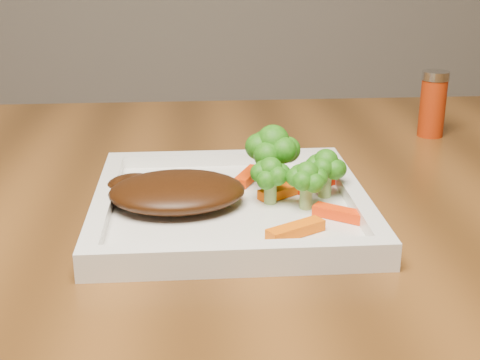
{
  "coord_description": "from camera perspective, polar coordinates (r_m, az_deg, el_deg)",
  "views": [
    {
      "loc": [
        -0.12,
        -0.63,
        1.02
      ],
      "look_at": [
        -0.07,
        -0.0,
        0.79
      ],
      "focal_mm": 50.0,
      "sensor_mm": 36.0,
      "label": 1
    }
  ],
  "objects": [
    {
      "name": "carrot_0",
      "position": [
        0.61,
        4.77,
        -4.26
      ],
      "size": [
        0.06,
        0.04,
        0.01
      ],
      "primitive_type": "cube",
      "rotation": [
        0.0,
        0.0,
        0.52
      ],
      "color": "#EB5D03",
      "rests_on": "plate"
    },
    {
      "name": "spice_shaker",
      "position": [
        0.97,
        16.13,
        6.25
      ],
      "size": [
        0.04,
        0.04,
        0.09
      ],
      "primitive_type": "cylinder",
      "rotation": [
        0.0,
        0.0,
        0.24
      ],
      "color": "#9D2808",
      "rests_on": "dining_table"
    },
    {
      "name": "broccoli_2",
      "position": [
        0.66,
        5.72,
        -0.01
      ],
      "size": [
        0.05,
        0.05,
        0.06
      ],
      "primitive_type": null,
      "rotation": [
        0.0,
        0.0,
        0.01
      ],
      "color": "#217413",
      "rests_on": "plate"
    },
    {
      "name": "broccoli_0",
      "position": [
        0.71,
        2.81,
        2.02
      ],
      "size": [
        0.07,
        0.07,
        0.07
      ],
      "primitive_type": null,
      "rotation": [
        0.0,
        0.0,
        -0.11
      ],
      "color": "#1E6711",
      "rests_on": "plate"
    },
    {
      "name": "carrot_6",
      "position": [
        0.7,
        3.85,
        -0.88
      ],
      "size": [
        0.06,
        0.05,
        0.01
      ],
      "primitive_type": "cube",
      "rotation": [
        0.0,
        0.0,
        0.6
      ],
      "color": "#F35603",
      "rests_on": "plate"
    },
    {
      "name": "carrot_3",
      "position": [
        0.72,
        6.54,
        -0.16
      ],
      "size": [
        0.06,
        0.05,
        0.01
      ],
      "primitive_type": "cube",
      "rotation": [
        0.0,
        0.0,
        0.54
      ],
      "color": "red",
      "rests_on": "plate"
    },
    {
      "name": "broccoli_3",
      "position": [
        0.67,
        2.63,
        0.51
      ],
      "size": [
        0.06,
        0.06,
        0.06
      ],
      "primitive_type": null,
      "rotation": [
        0.0,
        0.0,
        0.36
      ],
      "color": "#256510",
      "rests_on": "plate"
    },
    {
      "name": "steak",
      "position": [
        0.67,
        -5.39,
        -0.97
      ],
      "size": [
        0.14,
        0.11,
        0.03
      ],
      "primitive_type": "ellipsoid",
      "rotation": [
        0.0,
        0.0,
        0.06
      ],
      "color": "#391A08",
      "rests_on": "plate"
    },
    {
      "name": "plate",
      "position": [
        0.68,
        -0.84,
        -2.48
      ],
      "size": [
        0.27,
        0.27,
        0.01
      ],
      "primitive_type": "cube",
      "color": "white",
      "rests_on": "dining_table"
    },
    {
      "name": "carrot_1",
      "position": [
        0.64,
        8.65,
        -2.87
      ],
      "size": [
        0.05,
        0.04,
        0.01
      ],
      "primitive_type": "cube",
      "rotation": [
        0.0,
        0.0,
        -0.61
      ],
      "color": "#F83404",
      "rests_on": "plate"
    },
    {
      "name": "broccoli_1",
      "position": [
        0.69,
        7.32,
        1.11
      ],
      "size": [
        0.06,
        0.06,
        0.06
      ],
      "primitive_type": null,
      "rotation": [
        0.0,
        0.0,
        -0.34
      ],
      "color": "#167713",
      "rests_on": "plate"
    },
    {
      "name": "carrot_4",
      "position": [
        0.74,
        0.68,
        0.32
      ],
      "size": [
        0.04,
        0.06,
        0.01
      ],
      "primitive_type": "cube",
      "rotation": [
        0.0,
        0.0,
        1.14
      ],
      "color": "#ED3703",
      "rests_on": "plate"
    }
  ]
}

